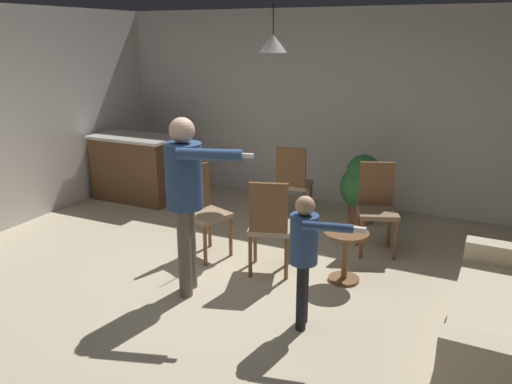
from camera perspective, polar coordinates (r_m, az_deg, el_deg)
name	(u,v)px	position (r m, az deg, el deg)	size (l,w,h in m)	color
ground	(212,291)	(4.96, -4.94, -11.05)	(7.68, 7.68, 0.00)	beige
wall_back	(324,108)	(7.36, 7.62, 9.34)	(6.40, 0.10, 2.70)	silver
kitchen_counter	(136,168)	(7.66, -13.33, 2.67)	(1.26, 0.66, 0.95)	brown
side_table_by_couch	(345,250)	(5.08, 9.99, -6.45)	(0.44, 0.44, 0.52)	brown
person_adult	(186,187)	(4.60, -7.87, 0.50)	(0.86, 0.46, 1.66)	#60564C
person_child	(305,248)	(4.11, 5.54, -6.23)	(0.62, 0.33, 1.14)	black
dining_chair_by_counter	(202,207)	(5.56, -6.05, -1.73)	(0.54, 0.54, 1.00)	brown
dining_chair_near_wall	(293,181)	(6.56, 4.17, 1.28)	(0.46, 0.46, 1.00)	brown
dining_chair_centre_back	(270,224)	(5.07, 1.54, -3.56)	(0.53, 0.53, 1.00)	brown
dining_chair_spare	(377,204)	(5.78, 13.40, -1.36)	(0.54, 0.54, 1.00)	brown
potted_plant_corner	(363,185)	(6.66, 11.89, 0.73)	(0.58, 0.58, 0.89)	brown
spare_remote_on_table	(343,228)	(5.05, 9.77, -3.98)	(0.04, 0.13, 0.04)	white
ceiling_light_pendant	(273,43)	(6.02, 1.92, 16.35)	(0.32, 0.32, 0.55)	silver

